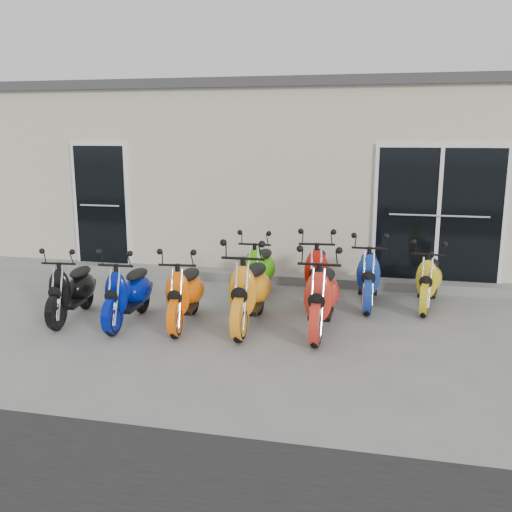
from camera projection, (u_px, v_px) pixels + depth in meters
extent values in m
plane|color=gray|center=(246.00, 319.00, 7.73)|extent=(80.00, 80.00, 0.00)
cube|color=beige|center=(302.00, 174.00, 12.35)|extent=(14.00, 6.00, 3.20)
cube|color=#3F3F42|center=(304.00, 93.00, 11.99)|extent=(14.20, 6.20, 0.16)
cube|color=gray|center=(274.00, 277.00, 9.64)|extent=(14.00, 0.40, 0.15)
cube|color=black|center=(101.00, 202.00, 10.22)|extent=(1.07, 0.08, 2.22)
cube|color=black|center=(439.00, 211.00, 8.98)|extent=(2.02, 0.08, 2.22)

